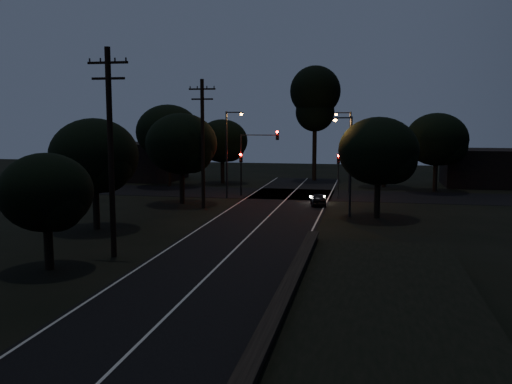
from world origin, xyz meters
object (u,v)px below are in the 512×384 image
(signal_left, at_px, (241,166))
(utility_pole_far, at_px, (203,142))
(tall_pine, at_px, (315,98))
(streetlight_a, at_px, (229,148))
(utility_pole_mid, at_px, (111,150))
(car, at_px, (318,199))
(signal_mast, at_px, (258,151))
(streetlight_b, at_px, (348,146))
(signal_right, at_px, (338,168))
(streetlight_c, at_px, (348,159))

(signal_left, bearing_deg, utility_pole_far, -99.94)
(tall_pine, distance_m, streetlight_a, 18.83)
(utility_pole_far, xyz_separation_m, tall_pine, (7.00, 23.00, 4.24))
(utility_pole_mid, height_order, streetlight_a, utility_pole_mid)
(utility_pole_far, relative_size, car, 3.37)
(signal_left, distance_m, signal_mast, 2.26)
(utility_pole_mid, distance_m, signal_mast, 25.22)
(tall_pine, relative_size, car, 4.34)
(tall_pine, relative_size, streetlight_b, 1.69)
(signal_mast, relative_size, streetlight_b, 0.78)
(utility_pole_far, height_order, streetlight_a, utility_pole_far)
(tall_pine, xyz_separation_m, streetlight_b, (4.31, -11.00, -5.09))
(tall_pine, relative_size, signal_left, 3.29)
(utility_pole_far, distance_m, signal_right, 13.53)
(tall_pine, bearing_deg, utility_pole_far, -106.93)
(signal_right, bearing_deg, car, -106.33)
(utility_pole_mid, bearing_deg, streetlight_b, 68.70)
(streetlight_a, bearing_deg, tall_pine, 69.64)
(streetlight_c, bearing_deg, utility_pole_far, 170.40)
(utility_pole_mid, distance_m, streetlight_c, 19.15)
(signal_left, distance_m, streetlight_c, 14.52)
(utility_pole_mid, relative_size, tall_pine, 0.82)
(streetlight_c, bearing_deg, streetlight_b, 92.14)
(utility_pole_far, bearing_deg, signal_mast, 68.89)
(utility_pole_mid, height_order, signal_right, utility_pole_mid)
(utility_pole_mid, distance_m, signal_right, 27.30)
(signal_left, xyz_separation_m, streetlight_c, (10.43, -9.99, 1.51))
(signal_left, bearing_deg, car, -31.50)
(signal_left, bearing_deg, streetlight_b, 22.05)
(utility_pole_mid, distance_m, streetlight_b, 31.15)
(utility_pole_mid, height_order, car, utility_pole_mid)
(tall_pine, distance_m, car, 21.93)
(streetlight_b, bearing_deg, streetlight_c, -87.86)
(streetlight_b, bearing_deg, utility_pole_far, -133.30)
(utility_pole_mid, bearing_deg, streetlight_a, 88.27)
(tall_pine, distance_m, streetlight_c, 26.02)
(utility_pole_mid, bearing_deg, signal_mast, 82.96)
(utility_pole_mid, xyz_separation_m, tall_pine, (7.00, 40.00, 3.99))
(signal_right, bearing_deg, signal_mast, 179.97)
(streetlight_b, distance_m, car, 9.93)
(streetlight_b, xyz_separation_m, car, (-2.11, -8.79, -4.11))
(utility_pole_mid, relative_size, utility_pole_far, 1.05)
(streetlight_c, distance_m, car, 6.97)
(tall_pine, distance_m, signal_left, 17.44)
(signal_mast, height_order, streetlight_c, streetlight_c)
(signal_right, bearing_deg, streetlight_a, -168.66)
(streetlight_b, bearing_deg, car, -103.48)
(streetlight_b, bearing_deg, signal_right, -100.00)
(tall_pine, height_order, signal_left, tall_pine)
(tall_pine, distance_m, signal_mast, 16.42)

